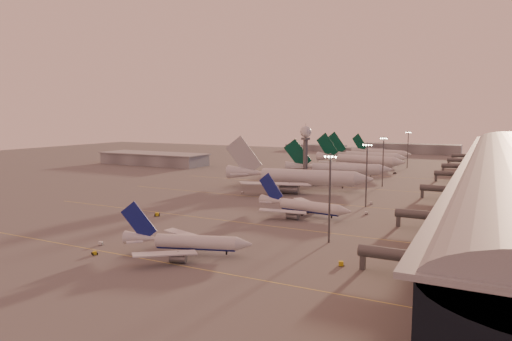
% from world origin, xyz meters
% --- Properties ---
extents(ground, '(700.00, 700.00, 0.00)m').
position_xyz_m(ground, '(0.00, 0.00, 0.00)').
color(ground, '#5C5959').
rests_on(ground, ground).
extents(taxiway_markings, '(180.00, 185.25, 0.02)m').
position_xyz_m(taxiway_markings, '(30.00, 56.00, 0.01)').
color(taxiway_markings, '#EBD453').
rests_on(taxiway_markings, ground).
extents(hangar, '(82.00, 27.00, 8.50)m').
position_xyz_m(hangar, '(-120.00, 140.00, 4.32)').
color(hangar, slate).
rests_on(hangar, ground).
extents(radar_tower, '(6.40, 6.40, 31.10)m').
position_xyz_m(radar_tower, '(5.00, 120.00, 20.95)').
color(radar_tower, '#4F5156').
rests_on(radar_tower, ground).
extents(mast_a, '(3.60, 0.56, 25.00)m').
position_xyz_m(mast_a, '(58.00, 0.00, 13.74)').
color(mast_a, '#4F5156').
rests_on(mast_a, ground).
extents(mast_b, '(3.60, 0.56, 25.00)m').
position_xyz_m(mast_b, '(55.00, 55.00, 13.74)').
color(mast_b, '#4F5156').
rests_on(mast_b, ground).
extents(mast_c, '(3.60, 0.56, 25.00)m').
position_xyz_m(mast_c, '(50.00, 110.00, 13.74)').
color(mast_c, '#4F5156').
rests_on(mast_c, ground).
extents(mast_d, '(3.60, 0.56, 25.00)m').
position_xyz_m(mast_d, '(48.00, 200.00, 13.74)').
color(mast_d, '#4F5156').
rests_on(mast_d, ground).
extents(distant_horizon, '(165.00, 37.50, 9.00)m').
position_xyz_m(distant_horizon, '(2.62, 325.14, 3.89)').
color(distant_horizon, slate).
rests_on(distant_horizon, ground).
extents(narrowbody_near, '(33.31, 26.15, 13.47)m').
position_xyz_m(narrowbody_near, '(29.27, -27.21, 2.73)').
color(narrowbody_near, silver).
rests_on(narrowbody_near, ground).
extents(narrowbody_mid, '(36.68, 29.11, 14.37)m').
position_xyz_m(narrowbody_mid, '(39.21, 28.84, 2.91)').
color(narrowbody_mid, silver).
rests_on(narrowbody_mid, ground).
extents(widebody_white, '(72.19, 57.42, 25.53)m').
position_xyz_m(widebody_white, '(15.36, 82.90, 4.43)').
color(widebody_white, silver).
rests_on(widebody_white, ground).
extents(greentail_a, '(59.58, 47.47, 22.18)m').
position_xyz_m(greentail_a, '(20.93, 130.48, 3.92)').
color(greentail_a, silver).
rests_on(greentail_a, ground).
extents(greentail_b, '(64.08, 51.31, 23.47)m').
position_xyz_m(greentail_b, '(19.13, 184.40, 4.14)').
color(greentail_b, silver).
rests_on(greentail_b, ground).
extents(greentail_c, '(63.29, 50.68, 23.16)m').
position_xyz_m(greentail_c, '(15.33, 216.96, 4.09)').
color(greentail_c, silver).
rests_on(greentail_c, ground).
extents(greentail_d, '(53.30, 42.29, 20.21)m').
position_xyz_m(greentail_d, '(17.14, 262.46, 3.57)').
color(greentail_d, silver).
rests_on(greentail_d, ground).
extents(gsv_truck_a, '(5.35, 3.45, 2.04)m').
position_xyz_m(gsv_truck_a, '(3.51, -30.92, 1.04)').
color(gsv_truck_a, silver).
rests_on(gsv_truck_a, ground).
extents(gsv_tug_near, '(3.06, 3.55, 0.87)m').
position_xyz_m(gsv_tug_near, '(8.46, -38.27, 0.45)').
color(gsv_tug_near, gold).
rests_on(gsv_tug_near, ground).
extents(gsv_catering_a, '(5.77, 4.16, 4.33)m').
position_xyz_m(gsv_catering_a, '(67.10, -17.92, 2.16)').
color(gsv_catering_a, gold).
rests_on(gsv_catering_a, ground).
extents(gsv_tug_mid, '(4.25, 4.64, 1.14)m').
position_xyz_m(gsv_tug_mid, '(-6.57, 4.73, 0.59)').
color(gsv_tug_mid, gold).
rests_on(gsv_tug_mid, ground).
extents(gsv_truck_b, '(5.31, 2.44, 2.07)m').
position_xyz_m(gsv_truck_b, '(58.98, 41.31, 1.06)').
color(gsv_truck_b, silver).
rests_on(gsv_truck_b, ground).
extents(gsv_truck_c, '(5.14, 3.97, 1.99)m').
position_xyz_m(gsv_truck_c, '(-2.08, 59.83, 1.01)').
color(gsv_truck_c, silver).
rests_on(gsv_truck_c, ground).
extents(gsv_catering_b, '(5.06, 3.40, 3.82)m').
position_xyz_m(gsv_catering_b, '(55.90, 61.02, 1.91)').
color(gsv_catering_b, silver).
rests_on(gsv_catering_b, ground).
extents(gsv_tug_far, '(3.21, 4.33, 1.11)m').
position_xyz_m(gsv_tug_far, '(3.19, 94.22, 0.57)').
color(gsv_tug_far, silver).
rests_on(gsv_tug_far, ground).
extents(gsv_tug_hangar, '(4.27, 3.68, 1.05)m').
position_xyz_m(gsv_tug_hangar, '(46.35, 164.48, 0.54)').
color(gsv_tug_hangar, '#555759').
rests_on(gsv_tug_hangar, ground).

